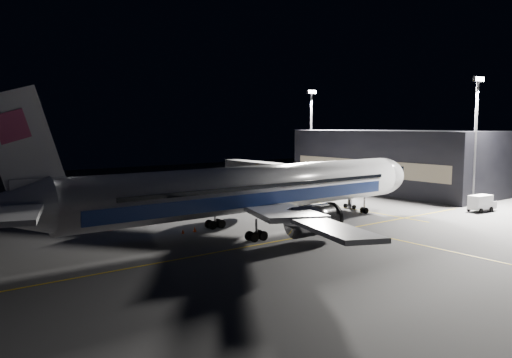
{
  "coord_description": "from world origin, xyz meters",
  "views": [
    {
      "loc": [
        -36.7,
        -48.27,
        12.97
      ],
      "look_at": [
        2.77,
        3.31,
        6.0
      ],
      "focal_mm": 35.0,
      "sensor_mm": 36.0,
      "label": 1
    }
  ],
  "objects": [
    {
      "name": "guide_line_side",
      "position": [
        22.0,
        10.0,
        0.01
      ],
      "size": [
        0.25,
        40.0,
        0.01
      ],
      "primitive_type": "cube",
      "color": "gold",
      "rests_on": "ground"
    },
    {
      "name": "baggage_tug",
      "position": [
        -6.28,
        21.07,
        0.88
      ],
      "size": [
        2.85,
        2.39,
        1.9
      ],
      "rotation": [
        0.0,
        0.0,
        0.13
      ],
      "color": "black",
      "rests_on": "ground"
    },
    {
      "name": "safety_cone_a",
      "position": [
        5.15,
        4.0,
        0.28
      ],
      "size": [
        0.37,
        0.37,
        0.56
      ],
      "primitive_type": "cone",
      "color": "red",
      "rests_on": "ground"
    },
    {
      "name": "jet_bridge",
      "position": [
        22.0,
        18.06,
        4.58
      ],
      "size": [
        3.6,
        34.4,
        6.3
      ],
      "color": "#B2B2B7",
      "rests_on": "ground"
    },
    {
      "name": "terminal",
      "position": [
        45.98,
        14.0,
        6.0
      ],
      "size": [
        18.12,
        40.0,
        12.0
      ],
      "color": "black",
      "rests_on": "ground"
    },
    {
      "name": "floodlight_mast_north",
      "position": [
        40.0,
        31.99,
        12.37
      ],
      "size": [
        2.4,
        0.68,
        20.7
      ],
      "color": "#59595E",
      "rests_on": "ground"
    },
    {
      "name": "safety_cone_c",
      "position": [
        -7.81,
        4.0,
        0.26
      ],
      "size": [
        0.35,
        0.35,
        0.52
      ],
      "primitive_type": "cone",
      "color": "red",
      "rests_on": "ground"
    },
    {
      "name": "guide_line_cross",
      "position": [
        0.0,
        -6.0,
        0.01
      ],
      "size": [
        70.0,
        0.25,
        0.01
      ],
      "primitive_type": "cube",
      "color": "gold",
      "rests_on": "ground"
    },
    {
      "name": "floodlight_mast_south",
      "position": [
        40.0,
        -6.01,
        12.37
      ],
      "size": [
        2.4,
        0.67,
        20.7
      ],
      "color": "#59595E",
      "rests_on": "ground"
    },
    {
      "name": "ground",
      "position": [
        0.0,
        0.0,
        0.0
      ],
      "size": [
        200.0,
        200.0,
        0.0
      ],
      "primitive_type": "plane",
      "color": "#4C4C4F",
      "rests_on": "ground"
    },
    {
      "name": "service_truck",
      "position": [
        36.04,
        -9.73,
        1.34
      ],
      "size": [
        5.03,
        2.45,
        2.5
      ],
      "rotation": [
        0.0,
        0.0,
        -0.07
      ],
      "color": "silver",
      "rests_on": "ground"
    },
    {
      "name": "safety_cone_b",
      "position": [
        -6.17,
        4.0,
        0.32
      ],
      "size": [
        0.43,
        0.43,
        0.64
      ],
      "primitive_type": "cone",
      "color": "red",
      "rests_on": "ground"
    },
    {
      "name": "guide_line_main",
      "position": [
        10.0,
        0.0,
        0.01
      ],
      "size": [
        0.25,
        80.0,
        0.01
      ],
      "primitive_type": "cube",
      "color": "gold",
      "rests_on": "ground"
    },
    {
      "name": "airliner",
      "position": [
        -1.08,
        0.0,
        5.16
      ],
      "size": [
        61.48,
        54.22,
        16.64
      ],
      "color": "silver",
      "rests_on": "ground"
    }
  ]
}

